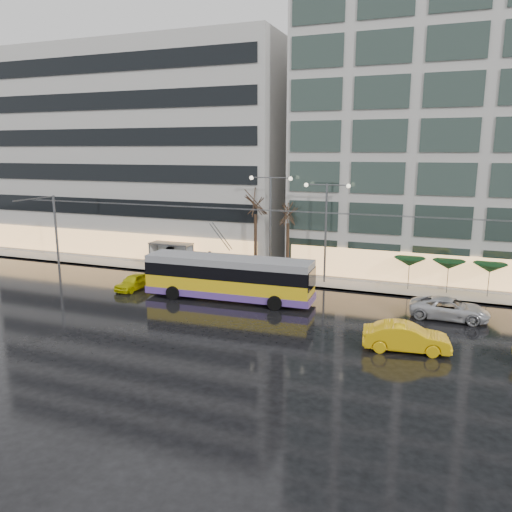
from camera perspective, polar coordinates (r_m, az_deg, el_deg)
The scene contains 21 objects.
ground at distance 36.57m, azimuth -6.98°, elevation -6.26°, with size 140.00×140.00×0.00m, color black.
sidewalk at distance 48.26m, azimuth 2.87°, elevation -1.57°, with size 80.00×10.00×0.15m, color gray.
kerb at distance 43.72m, azimuth 0.87°, elevation -3.01°, with size 80.00×0.10×0.15m, color slate.
building_left at distance 59.26m, azimuth -12.57°, elevation 11.50°, with size 34.00×14.00×22.00m, color #BAB7B2.
building_right at distance 49.73m, azimuth 24.43°, elevation 12.41°, with size 32.00×14.00×25.00m, color #BAB7B2.
trolleybus at distance 38.59m, azimuth -3.14°, elevation -2.65°, with size 13.24×5.28×6.09m.
catenary at distance 42.14m, azimuth -0.91°, elevation 2.24°, with size 42.24×5.12×7.00m.
bus_shelter at distance 49.10m, azimuth -9.93°, elevation 0.75°, with size 4.20×1.60×2.51m.
street_lamp_near at distance 44.20m, azimuth 1.67°, elevation 4.98°, with size 3.96×0.36×9.03m.
street_lamp_far at distance 42.87m, azimuth 8.01°, elevation 4.27°, with size 3.96×0.36×8.53m.
tree_a at distance 44.77m, azimuth -0.06°, elevation 6.48°, with size 3.20×3.20×8.40m.
tree_b at distance 44.07m, azimuth 3.69°, elevation 5.47°, with size 3.20×3.20×7.70m.
parasol_a at distance 42.67m, azimuth 17.14°, elevation -0.65°, with size 2.50×2.50×2.65m.
parasol_b at distance 42.61m, azimuth 21.16°, elevation -0.95°, with size 2.50×2.50×2.65m.
parasol_c at distance 42.76m, azimuth 25.17°, elevation -1.24°, with size 2.50×2.50×2.65m.
taxi_a at distance 42.84m, azimuth -13.76°, elevation -2.88°, with size 1.54×3.83×1.31m, color #D1CD0B.
taxi_b at distance 30.48m, azimuth 16.78°, elevation -8.89°, with size 1.72×4.93×1.62m, color yellow.
sedan_silver at distance 36.97m, azimuth 21.22°, elevation -5.62°, with size 2.42×5.25×1.46m, color #B6B6BB.
pedestrian_a at distance 46.49m, azimuth -7.24°, elevation -0.24°, with size 1.03×1.05×2.19m.
pedestrian_b at distance 47.86m, azimuth -5.36°, elevation -0.52°, with size 1.11×1.09×1.81m.
pedestrian_c at distance 49.30m, azimuth -9.78°, elevation -0.03°, with size 1.17×0.96×2.11m.
Camera 1 is at (16.36, -30.64, 11.45)m, focal length 35.00 mm.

